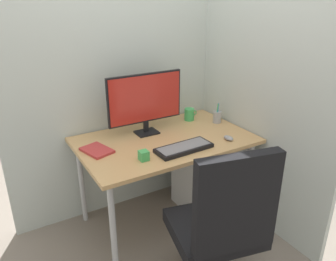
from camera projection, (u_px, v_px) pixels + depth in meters
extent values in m
plane|color=slate|center=(165.00, 219.00, 2.80)|extent=(8.00, 8.00, 0.00)
cube|color=#B7C1BC|center=(137.00, 43.00, 2.61)|extent=(2.21, 0.04, 2.80)
cube|color=#B7C1BC|center=(252.00, 45.00, 2.48)|extent=(0.04, 1.73, 2.80)
cube|color=tan|center=(165.00, 140.00, 2.52)|extent=(1.30, 0.81, 0.03)
cylinder|color=#B2B5BA|center=(113.00, 231.00, 2.12)|extent=(0.04, 0.04, 0.71)
cylinder|color=#B2B5BA|center=(248.00, 182.00, 2.67)|extent=(0.04, 0.04, 0.71)
cylinder|color=#B2B5BA|center=(82.00, 183.00, 2.66)|extent=(0.04, 0.04, 0.71)
cylinder|color=#B2B5BA|center=(200.00, 150.00, 3.20)|extent=(0.04, 0.04, 0.71)
sphere|color=black|center=(230.00, 252.00, 2.40)|extent=(0.05, 0.05, 0.05)
cube|color=#B2B5BA|center=(221.00, 260.00, 2.28)|extent=(0.27, 0.14, 0.03)
sphere|color=black|center=(184.00, 252.00, 2.40)|extent=(0.05, 0.05, 0.05)
cube|color=#B2B5BA|center=(197.00, 260.00, 2.28)|extent=(0.06, 0.28, 0.03)
cylinder|color=#B2B5BA|center=(212.00, 253.00, 2.12)|extent=(0.04, 0.04, 0.30)
cube|color=black|center=(214.00, 228.00, 2.04)|extent=(0.61, 0.56, 0.09)
cube|color=black|center=(236.00, 205.00, 1.71)|extent=(0.47, 0.17, 0.57)
cube|color=silver|center=(208.00, 175.00, 2.87)|extent=(0.47, 0.46, 0.60)
cube|color=#262628|center=(227.00, 175.00, 2.64)|extent=(0.24, 0.01, 0.02)
cube|color=black|center=(147.00, 132.00, 2.61)|extent=(0.17, 0.14, 0.01)
cube|color=black|center=(146.00, 126.00, 2.60)|extent=(0.04, 0.02, 0.10)
cube|color=black|center=(145.00, 98.00, 2.51)|extent=(0.61, 0.02, 0.38)
cube|color=#B2261E|center=(146.00, 99.00, 2.50)|extent=(0.59, 0.01, 0.35)
cube|color=black|center=(184.00, 148.00, 2.33)|extent=(0.42, 0.18, 0.03)
cube|color=slate|center=(184.00, 146.00, 2.32)|extent=(0.38, 0.14, 0.00)
ellipsoid|color=gray|center=(229.00, 138.00, 2.49)|extent=(0.06, 0.09, 0.03)
cylinder|color=#9EA0A5|center=(217.00, 117.00, 2.81)|extent=(0.07, 0.07, 0.10)
cylinder|color=silver|center=(217.00, 110.00, 2.78)|extent=(0.03, 0.01, 0.13)
cylinder|color=silver|center=(218.00, 110.00, 2.79)|extent=(0.03, 0.01, 0.13)
torus|color=black|center=(217.00, 116.00, 2.80)|extent=(0.03, 0.04, 0.01)
cylinder|color=#337FD8|center=(218.00, 112.00, 2.77)|extent=(0.02, 0.02, 0.14)
cylinder|color=#3FAD59|center=(217.00, 112.00, 2.78)|extent=(0.02, 0.01, 0.14)
cube|color=#B23333|center=(97.00, 150.00, 2.31)|extent=(0.21, 0.25, 0.02)
cylinder|color=#3FAD59|center=(189.00, 114.00, 2.86)|extent=(0.08, 0.08, 0.10)
torus|color=#3FAD59|center=(194.00, 113.00, 2.88)|extent=(0.05, 0.01, 0.05)
cube|color=#3FAD59|center=(144.00, 155.00, 2.18)|extent=(0.06, 0.06, 0.07)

